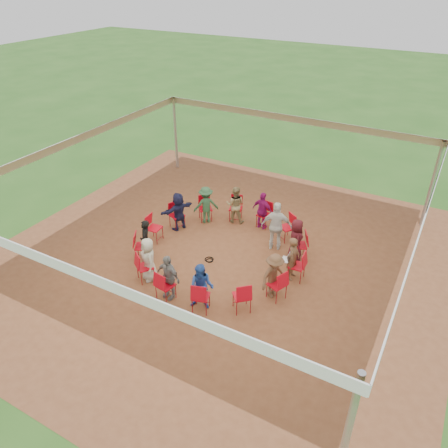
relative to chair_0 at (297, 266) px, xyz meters
The scene contains 31 objects.
ground 2.38m from the chair_0, behind, with size 80.00×80.00×0.00m, color #29571B.
dirt_patch 2.38m from the chair_0, behind, with size 13.00×13.00×0.00m, color brown.
tent 3.03m from the chair_0, behind, with size 10.33×10.33×3.00m.
chair_0 is the anchor object (origin of this frame).
chair_1 1.04m from the chair_0, 106.87° to the left, with size 0.42×0.44×0.90m, color red, non-canonical shape.
chair_2 2.03m from the chair_0, 119.73° to the left, with size 0.42×0.44×0.90m, color red, non-canonical shape.
chair_3 2.91m from the chair_0, 132.59° to the left, with size 0.42×0.44×0.90m, color red, non-canonical shape.
chair_4 3.65m from the chair_0, 145.44° to the left, with size 0.42×0.44×0.90m, color red, non-canonical shape.
chair_5 4.21m from the chair_0, 158.30° to the left, with size 0.42×0.44×0.90m, color red, non-canonical shape.
chair_6 4.56m from the chair_0, behind, with size 0.42×0.44×0.90m, color red, non-canonical shape.
chair_7 4.67m from the chair_0, behind, with size 0.42×0.44×0.90m, color red, non-canonical shape.
chair_8 4.56m from the chair_0, 163.13° to the right, with size 0.42×0.44×0.90m, color red, non-canonical shape.
chair_9 4.21m from the chair_0, 150.27° to the right, with size 0.42×0.44×0.90m, color red, non-canonical shape.
chair_10 3.65m from the chair_0, 137.41° to the right, with size 0.42×0.44×0.90m, color red, non-canonical shape.
chair_11 2.91m from the chair_0, 124.56° to the right, with size 0.42×0.44×0.90m, color red, non-canonical shape.
chair_12 2.03m from the chair_0, 111.70° to the right, with size 0.42×0.44×0.90m, color red, non-canonical shape.
chair_13 1.04m from the chair_0, 98.84° to the right, with size 0.42×0.44×0.90m, color red, non-canonical shape.
person_seated_0 0.24m from the chair_0, behind, with size 0.48×0.31×1.31m, color brown.
person_seated_1 1.04m from the chair_0, 113.46° to the left, with size 0.64×0.36×1.31m, color #441018.
person_seated_2 2.85m from the chair_0, 134.48° to the left, with size 0.77×0.39×1.31m, color #921262.
person_seated_3 3.57m from the chair_0, 146.65° to the left, with size 0.64×0.37×1.31m, color #8D7C51.
person_seated_4 4.11m from the chair_0, 159.03° to the left, with size 0.85×0.42×1.31m, color #285132.
person_seated_5 4.44m from the chair_0, behind, with size 1.22×0.45×1.31m, color #1C1F44.
person_seated_6 4.44m from the chair_0, 163.47° to the right, with size 0.48×0.31×1.31m, color black.
person_seated_7 4.11m from the chair_0, 151.00° to the right, with size 0.64×0.36×1.31m, color beige.
person_seated_8 3.57m from the chair_0, 138.62° to the right, with size 0.77×0.39×1.31m, color gray.
person_seated_9 2.85m from the chair_0, 126.45° to the right, with size 0.64×0.37×1.31m, color #264EA5.
person_seated_10 1.04m from the chair_0, 105.43° to the right, with size 0.85×0.42×1.31m, color brown.
standing_person 1.63m from the chair_0, 134.78° to the left, with size 0.94×0.48×1.60m, color silver.
cable_coil 2.65m from the chair_0, behind, with size 0.31×0.31×0.03m.
laptop 0.33m from the chair_0, behind, with size 0.27×0.32×0.21m.
Camera 1 is at (5.31, -9.35, 7.71)m, focal length 35.00 mm.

